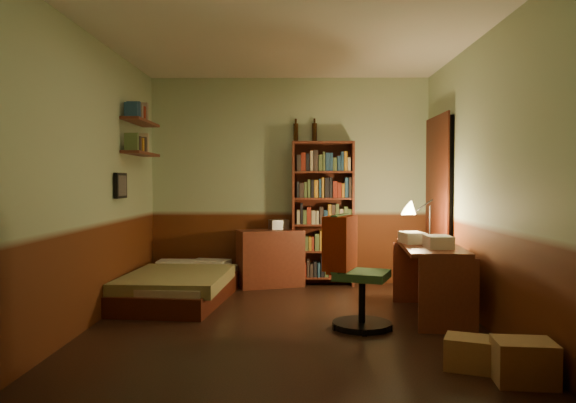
{
  "coord_description": "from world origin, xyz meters",
  "views": [
    {
      "loc": [
        0.07,
        -5.11,
        1.29
      ],
      "look_at": [
        0.0,
        0.25,
        1.1
      ],
      "focal_mm": 35.0,
      "sensor_mm": 36.0,
      "label": 1
    }
  ],
  "objects_px": {
    "office_chair": "(362,272)",
    "cardboard_box_a": "(524,362)",
    "bed": "(180,275)",
    "cardboard_box_b": "(469,353)",
    "desk_lamp": "(430,215)",
    "bookshelf": "(323,214)",
    "dresser": "(270,258)",
    "desk": "(431,281)",
    "mini_stereo": "(279,224)"
  },
  "relations": [
    {
      "from": "office_chair",
      "to": "cardboard_box_a",
      "type": "distance_m",
      "value": 1.64
    },
    {
      "from": "bed",
      "to": "cardboard_box_b",
      "type": "relative_size",
      "value": 5.87
    },
    {
      "from": "office_chair",
      "to": "cardboard_box_b",
      "type": "bearing_deg",
      "value": -40.4
    },
    {
      "from": "bed",
      "to": "cardboard_box_b",
      "type": "bearing_deg",
      "value": -36.2
    },
    {
      "from": "bed",
      "to": "cardboard_box_b",
      "type": "height_order",
      "value": "bed"
    },
    {
      "from": "office_chair",
      "to": "desk_lamp",
      "type": "bearing_deg",
      "value": 71.78
    },
    {
      "from": "desk_lamp",
      "to": "office_chair",
      "type": "bearing_deg",
      "value": -131.84
    },
    {
      "from": "bookshelf",
      "to": "office_chair",
      "type": "distance_m",
      "value": 2.12
    },
    {
      "from": "dresser",
      "to": "desk",
      "type": "bearing_deg",
      "value": -62.48
    },
    {
      "from": "cardboard_box_b",
      "to": "desk_lamp",
      "type": "bearing_deg",
      "value": 83.55
    },
    {
      "from": "dresser",
      "to": "office_chair",
      "type": "height_order",
      "value": "office_chair"
    },
    {
      "from": "desk_lamp",
      "to": "cardboard_box_a",
      "type": "height_order",
      "value": "desk_lamp"
    },
    {
      "from": "bed",
      "to": "dresser",
      "type": "bearing_deg",
      "value": 46.54
    },
    {
      "from": "dresser",
      "to": "office_chair",
      "type": "bearing_deg",
      "value": -84.46
    },
    {
      "from": "desk",
      "to": "office_chair",
      "type": "height_order",
      "value": "office_chair"
    },
    {
      "from": "office_chair",
      "to": "cardboard_box_a",
      "type": "bearing_deg",
      "value": -37.0
    },
    {
      "from": "desk_lamp",
      "to": "cardboard_box_a",
      "type": "distance_m",
      "value": 2.55
    },
    {
      "from": "desk",
      "to": "desk_lamp",
      "type": "bearing_deg",
      "value": 82.49
    },
    {
      "from": "cardboard_box_a",
      "to": "cardboard_box_b",
      "type": "height_order",
      "value": "cardboard_box_a"
    },
    {
      "from": "dresser",
      "to": "desk_lamp",
      "type": "height_order",
      "value": "desk_lamp"
    },
    {
      "from": "mini_stereo",
      "to": "desk",
      "type": "bearing_deg",
      "value": -68.68
    },
    {
      "from": "office_chair",
      "to": "cardboard_box_a",
      "type": "xyz_separation_m",
      "value": [
        0.87,
        -1.34,
        -0.36
      ]
    },
    {
      "from": "mini_stereo",
      "to": "cardboard_box_a",
      "type": "xyz_separation_m",
      "value": [
        1.67,
        -3.45,
        -0.62
      ]
    },
    {
      "from": "office_chair",
      "to": "cardboard_box_b",
      "type": "height_order",
      "value": "office_chair"
    },
    {
      "from": "cardboard_box_b",
      "to": "mini_stereo",
      "type": "bearing_deg",
      "value": 113.83
    },
    {
      "from": "mini_stereo",
      "to": "bookshelf",
      "type": "height_order",
      "value": "bookshelf"
    },
    {
      "from": "desk",
      "to": "cardboard_box_a",
      "type": "relative_size",
      "value": 3.45
    },
    {
      "from": "bookshelf",
      "to": "cardboard_box_a",
      "type": "height_order",
      "value": "bookshelf"
    },
    {
      "from": "bookshelf",
      "to": "cardboard_box_a",
      "type": "distance_m",
      "value": 3.67
    },
    {
      "from": "dresser",
      "to": "bookshelf",
      "type": "bearing_deg",
      "value": -11.34
    },
    {
      "from": "bed",
      "to": "cardboard_box_b",
      "type": "xyz_separation_m",
      "value": [
        2.45,
        -2.24,
        -0.16
      ]
    },
    {
      "from": "bed",
      "to": "dresser",
      "type": "xyz_separation_m",
      "value": [
        0.95,
        0.81,
        0.08
      ]
    },
    {
      "from": "bookshelf",
      "to": "office_chair",
      "type": "xyz_separation_m",
      "value": [
        0.24,
        -2.07,
        -0.4
      ]
    },
    {
      "from": "dresser",
      "to": "desk",
      "type": "xyz_separation_m",
      "value": [
        1.61,
        -1.54,
        -0.01
      ]
    },
    {
      "from": "desk",
      "to": "office_chair",
      "type": "xyz_separation_m",
      "value": [
        -0.71,
        -0.45,
        0.15
      ]
    },
    {
      "from": "bed",
      "to": "mini_stereo",
      "type": "height_order",
      "value": "mini_stereo"
    },
    {
      "from": "bookshelf",
      "to": "office_chair",
      "type": "bearing_deg",
      "value": -83.76
    },
    {
      "from": "bookshelf",
      "to": "cardboard_box_b",
      "type": "height_order",
      "value": "bookshelf"
    },
    {
      "from": "mini_stereo",
      "to": "office_chair",
      "type": "distance_m",
      "value": 2.27
    },
    {
      "from": "mini_stereo",
      "to": "cardboard_box_b",
      "type": "xyz_separation_m",
      "value": [
        1.4,
        -3.17,
        -0.65
      ]
    },
    {
      "from": "mini_stereo",
      "to": "desk",
      "type": "xyz_separation_m",
      "value": [
        1.5,
        -1.66,
        -0.41
      ]
    },
    {
      "from": "mini_stereo",
      "to": "desk_lamp",
      "type": "distance_m",
      "value": 1.95
    },
    {
      "from": "bookshelf",
      "to": "office_chair",
      "type": "height_order",
      "value": "bookshelf"
    },
    {
      "from": "dresser",
      "to": "mini_stereo",
      "type": "xyz_separation_m",
      "value": [
        0.1,
        0.12,
        0.41
      ]
    },
    {
      "from": "bookshelf",
      "to": "mini_stereo",
      "type": "bearing_deg",
      "value": 175.42
    },
    {
      "from": "bed",
      "to": "desk_lamp",
      "type": "bearing_deg",
      "value": 4.26
    },
    {
      "from": "bed",
      "to": "cardboard_box_a",
      "type": "xyz_separation_m",
      "value": [
        2.72,
        -2.52,
        -0.13
      ]
    },
    {
      "from": "office_chair",
      "to": "cardboard_box_b",
      "type": "distance_m",
      "value": 1.29
    },
    {
      "from": "desk",
      "to": "office_chair",
      "type": "distance_m",
      "value": 0.85
    },
    {
      "from": "mini_stereo",
      "to": "desk_lamp",
      "type": "bearing_deg",
      "value": -52.79
    }
  ]
}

